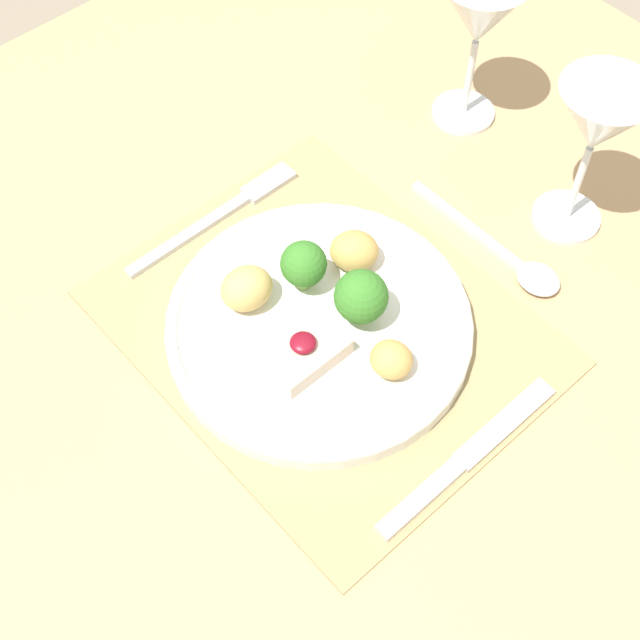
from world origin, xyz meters
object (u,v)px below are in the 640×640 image
(fork, at_px, (225,211))
(wine_glass_near, at_px, (598,126))
(spoon, at_px, (516,262))
(dinner_plate, at_px, (321,320))
(wine_glass_far, at_px, (480,19))
(knife, at_px, (457,466))

(fork, height_order, wine_glass_near, wine_glass_near)
(fork, height_order, spoon, spoon)
(dinner_plate, bearing_deg, wine_glass_far, 109.25)
(dinner_plate, relative_size, wine_glass_far, 1.67)
(wine_glass_near, relative_size, wine_glass_far, 1.01)
(wine_glass_near, xyz_separation_m, wine_glass_far, (-0.18, 0.04, -0.00))
(wine_glass_far, bearing_deg, dinner_plate, -70.75)
(knife, bearing_deg, dinner_plate, 178.81)
(wine_glass_near, bearing_deg, spoon, -86.11)
(dinner_plate, xyz_separation_m, wine_glass_far, (-0.11, 0.32, 0.11))
(wine_glass_near, height_order, wine_glass_far, wine_glass_near)
(dinner_plate, bearing_deg, wine_glass_near, 76.78)
(spoon, distance_m, wine_glass_far, 0.26)
(knife, distance_m, spoon, 0.24)
(dinner_plate, relative_size, wine_glass_near, 1.66)
(spoon, bearing_deg, dinner_plate, -111.04)
(knife, distance_m, wine_glass_near, 0.35)
(knife, bearing_deg, fork, 176.49)
(fork, distance_m, wine_glass_near, 0.38)
(fork, height_order, wine_glass_far, wine_glass_far)
(knife, relative_size, wine_glass_near, 1.21)
(spoon, bearing_deg, fork, -145.51)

